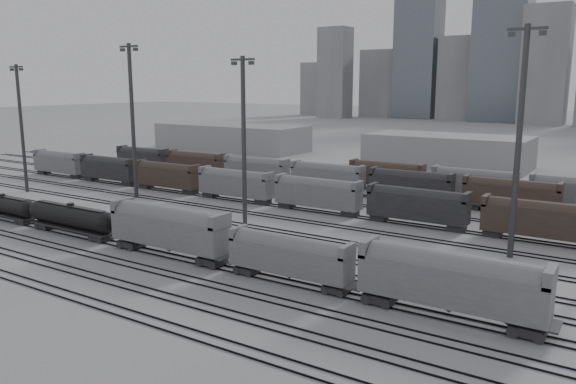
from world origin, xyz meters
The scene contains 18 objects.
ground centered at (0.00, 0.00, 0.00)m, with size 900.00×900.00×0.00m, color #AAAAAE.
tracks centered at (0.00, 17.50, 0.08)m, with size 220.00×71.50×0.16m.
tank_car_a centered at (-30.48, 1.00, 2.22)m, with size 15.53×2.59×3.84m.
tank_car_b centered at (-13.76, 1.00, 2.47)m, with size 17.31×2.89×4.28m.
hopper_car_a centered at (4.93, 1.00, 3.73)m, with size 16.87×3.35×6.03m.
hopper_car_b centered at (22.33, 1.00, 3.11)m, with size 14.09×2.80×5.04m.
hopper_car_c centered at (39.30, 1.00, 3.70)m, with size 16.74×3.33×5.99m.
light_mast_a centered at (-48.43, 16.38, 12.94)m, with size 3.90×0.62×24.40m.
light_mast_b centered at (-26.26, 24.14, 14.77)m, with size 4.46×0.71×27.85m.
light_mast_c centered at (5.21, 15.89, 13.00)m, with size 3.92×0.63×24.51m.
light_mast_d centered at (40.06, 23.17, 14.55)m, with size 4.39×0.70×27.42m.
bg_string_near centered at (8.00, 32.00, 2.80)m, with size 151.00×3.00×5.60m.
bg_string_mid centered at (18.00, 48.00, 2.80)m, with size 151.00×3.00×5.60m.
bg_string_far centered at (35.50, 56.00, 2.80)m, with size 66.00×3.00×5.60m.
warehouse_left centered at (-60.00, 95.00, 4.00)m, with size 50.00×18.00×8.00m, color #9B9B9D.
warehouse_mid centered at (10.00, 95.00, 4.00)m, with size 40.00×18.00×8.00m, color #9B9B9D.
skyline centered at (10.84, 280.00, 34.73)m, with size 316.00×22.40×95.00m.
crane_left centered at (-28.74, 305.00, 57.39)m, with size 42.00×1.80×100.00m.
Camera 1 is at (52.74, -46.67, 20.71)m, focal length 35.00 mm.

